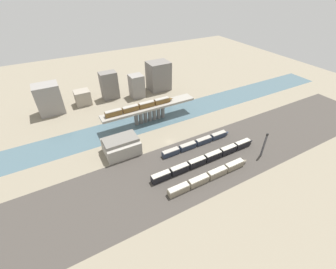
{
  "coord_description": "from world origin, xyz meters",
  "views": [
    {
      "loc": [
        -51.33,
        -92.19,
        82.39
      ],
      "look_at": [
        0.0,
        1.35,
        4.39
      ],
      "focal_mm": 24.0,
      "sensor_mm": 36.0,
      "label": 1
    }
  ],
  "objects_px": {
    "train_yard_near": "(210,176)",
    "train_yard_mid": "(207,158)",
    "warehouse_building": "(121,146)",
    "train_on_bridge": "(141,106)",
    "signal_tower": "(264,145)",
    "train_yard_far": "(198,143)"
  },
  "relations": [
    {
      "from": "signal_tower",
      "to": "train_yard_far",
      "type": "bearing_deg",
      "value": 136.42
    },
    {
      "from": "train_yard_near",
      "to": "signal_tower",
      "type": "distance_m",
      "value": 35.49
    },
    {
      "from": "train_on_bridge",
      "to": "train_yard_far",
      "type": "relative_size",
      "value": 1.01
    },
    {
      "from": "train_yard_near",
      "to": "train_yard_mid",
      "type": "relative_size",
      "value": 0.72
    },
    {
      "from": "train_yard_near",
      "to": "warehouse_building",
      "type": "distance_m",
      "value": 50.62
    },
    {
      "from": "train_on_bridge",
      "to": "train_yard_mid",
      "type": "xyz_separation_m",
      "value": [
        15.17,
        -51.29,
        -10.62
      ]
    },
    {
      "from": "train_yard_mid",
      "to": "signal_tower",
      "type": "height_order",
      "value": "signal_tower"
    },
    {
      "from": "train_yard_near",
      "to": "train_yard_far",
      "type": "distance_m",
      "value": 26.26
    },
    {
      "from": "train_yard_near",
      "to": "warehouse_building",
      "type": "relative_size",
      "value": 2.54
    },
    {
      "from": "train_yard_near",
      "to": "train_yard_mid",
      "type": "distance_m",
      "value": 12.19
    },
    {
      "from": "train_yard_far",
      "to": "signal_tower",
      "type": "bearing_deg",
      "value": -43.58
    },
    {
      "from": "warehouse_building",
      "to": "signal_tower",
      "type": "xyz_separation_m",
      "value": [
        66.18,
        -39.67,
        2.65
      ]
    },
    {
      "from": "train_on_bridge",
      "to": "signal_tower",
      "type": "relative_size",
      "value": 3.18
    },
    {
      "from": "train_yard_far",
      "to": "train_yard_near",
      "type": "bearing_deg",
      "value": -111.51
    },
    {
      "from": "warehouse_building",
      "to": "train_on_bridge",
      "type": "bearing_deg",
      "value": 45.47
    },
    {
      "from": "train_on_bridge",
      "to": "train_yard_mid",
      "type": "bearing_deg",
      "value": -73.52
    },
    {
      "from": "train_on_bridge",
      "to": "warehouse_building",
      "type": "bearing_deg",
      "value": -134.53
    },
    {
      "from": "train_on_bridge",
      "to": "train_yard_near",
      "type": "relative_size",
      "value": 0.99
    },
    {
      "from": "train_yard_near",
      "to": "train_yard_far",
      "type": "bearing_deg",
      "value": 68.49
    },
    {
      "from": "train_on_bridge",
      "to": "signal_tower",
      "type": "bearing_deg",
      "value": -54.29
    },
    {
      "from": "train_yard_mid",
      "to": "warehouse_building",
      "type": "bearing_deg",
      "value": 141.7
    },
    {
      "from": "train_yard_near",
      "to": "signal_tower",
      "type": "xyz_separation_m",
      "value": [
        35.09,
        0.2,
        5.31
      ]
    }
  ]
}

